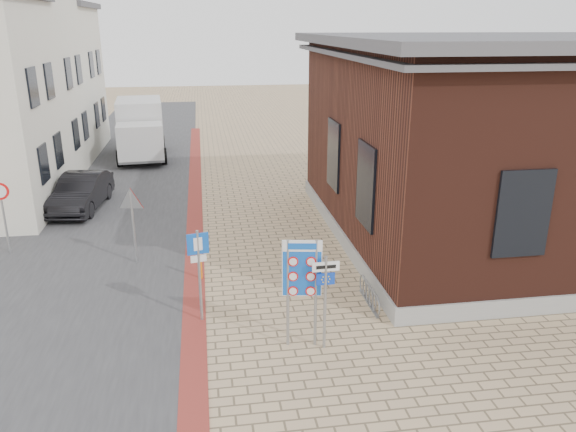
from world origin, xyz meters
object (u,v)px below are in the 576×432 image
object	(u,v)px
parking_sign	(199,260)
bollard	(200,263)
sedan	(81,192)
box_truck	(140,129)
essen_sign	(325,289)
border_sign	(302,271)

from	to	relation	value
parking_sign	bollard	distance (m)	2.73
sedan	bollard	bearing A→B (deg)	-51.02
box_truck	essen_sign	world-z (taller)	box_truck
border_sign	essen_sign	xyz separation A→B (m)	(0.50, -0.20, -0.37)
sedan	box_truck	world-z (taller)	box_truck
parking_sign	bollard	xyz separation A→B (m)	(-0.00, 2.48, -1.15)
sedan	border_sign	distance (m)	13.47
box_truck	border_sign	world-z (taller)	box_truck
essen_sign	bollard	size ratio (longest dim) A/B	2.27
box_truck	parking_sign	xyz separation A→B (m)	(3.14, -19.18, 0.03)
sedan	border_sign	world-z (taller)	border_sign
box_truck	bollard	distance (m)	17.04
sedan	bollard	size ratio (longest dim) A/B	4.29
sedan	box_truck	size ratio (longest dim) A/B	0.70
border_sign	essen_sign	distance (m)	0.66
box_truck	border_sign	distance (m)	21.39
box_truck	essen_sign	bearing A→B (deg)	-78.83
border_sign	bollard	size ratio (longest dim) A/B	2.60
sedan	box_truck	distance (m)	9.41
parking_sign	border_sign	bearing A→B (deg)	-45.81
sedan	essen_sign	bearing A→B (deg)	-50.43
box_truck	bollard	world-z (taller)	box_truck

